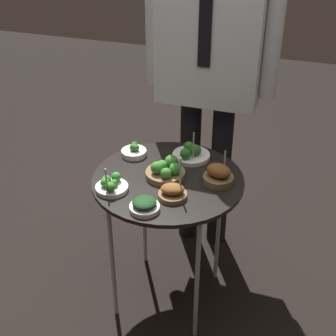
# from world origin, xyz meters

# --- Properties ---
(ground_plane) EXTENTS (8.00, 8.00, 0.00)m
(ground_plane) POSITION_xyz_m (0.00, 0.00, 0.00)
(ground_plane) COLOR black
(serving_cart) EXTENTS (0.66, 0.66, 0.71)m
(serving_cart) POSITION_xyz_m (0.00, 0.00, 0.66)
(serving_cart) COLOR black
(serving_cart) RESTS_ON ground_plane
(bowl_broccoli_front_center) EXTENTS (0.17, 0.17, 0.09)m
(bowl_broccoli_front_center) POSITION_xyz_m (-0.01, 0.01, 0.74)
(bowl_broccoli_front_center) COLOR brown
(bowl_broccoli_front_center) RESTS_ON serving_cart
(bowl_roast_back_left) EXTENTS (0.12, 0.12, 0.18)m
(bowl_roast_back_left) POSITION_xyz_m (0.07, -0.13, 0.73)
(bowl_roast_back_left) COLOR brown
(bowl_roast_back_left) RESTS_ON serving_cart
(bowl_roast_center) EXTENTS (0.13, 0.13, 0.14)m
(bowl_roast_center) POSITION_xyz_m (0.21, 0.04, 0.74)
(bowl_roast_center) COLOR brown
(bowl_roast_center) RESTS_ON serving_cart
(bowl_broccoli_front_right) EXTENTS (0.14, 0.14, 0.12)m
(bowl_broccoli_front_right) POSITION_xyz_m (-0.19, -0.17, 0.73)
(bowl_broccoli_front_right) COLOR silver
(bowl_broccoli_front_right) RESTS_ON serving_cart
(bowl_broccoli_mid_right) EXTENTS (0.12, 0.12, 0.06)m
(bowl_broccoli_mid_right) POSITION_xyz_m (-0.22, 0.14, 0.73)
(bowl_broccoli_mid_right) COLOR white
(bowl_broccoli_mid_right) RESTS_ON serving_cart
(bowl_broccoli_back_right) EXTENTS (0.18, 0.18, 0.16)m
(bowl_broccoli_back_right) POSITION_xyz_m (0.05, 0.20, 0.73)
(bowl_broccoli_back_right) COLOR white
(bowl_broccoli_back_right) RESTS_ON serving_cart
(bowl_spinach_mid_left) EXTENTS (0.12, 0.12, 0.05)m
(bowl_spinach_mid_left) POSITION_xyz_m (-0.01, -0.25, 0.73)
(bowl_spinach_mid_left) COLOR white
(bowl_spinach_mid_left) RESTS_ON serving_cart
(waiter_figure) EXTENTS (0.65, 0.24, 1.77)m
(waiter_figure) POSITION_xyz_m (0.04, 0.51, 1.12)
(waiter_figure) COLOR black
(waiter_figure) RESTS_ON ground_plane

